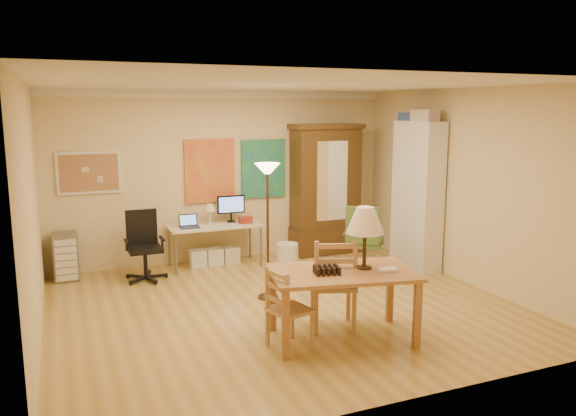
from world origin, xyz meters
name	(u,v)px	position (x,y,z in m)	size (l,w,h in m)	color
floor	(283,307)	(0.00, 0.00, 0.00)	(5.50, 5.50, 0.00)	#A7813B
crown_molding	(224,94)	(0.00, 2.46, 2.64)	(5.50, 0.08, 0.12)	white
corkboard	(89,173)	(-2.05, 2.47, 1.50)	(0.90, 0.04, 0.62)	#A5754D
art_panel_left	(210,171)	(-0.25, 2.47, 1.45)	(0.80, 0.04, 1.00)	gold
art_panel_right	(263,169)	(0.65, 2.47, 1.45)	(0.75, 0.04, 0.95)	#226A88
dining_table	(351,257)	(0.30, -1.15, 0.89)	(1.65, 1.18, 1.41)	#955B31
ladder_chair_back	(333,286)	(0.26, -0.85, 0.48)	(0.61, 0.59, 1.04)	#AD834F
ladder_chair_left	(287,311)	(-0.41, -1.14, 0.40)	(0.46, 0.47, 0.85)	#AD834F
torchiere_lamp	(267,191)	(-0.05, 0.38, 1.40)	(0.32, 0.32, 1.75)	#41291A
computer_desk	(216,240)	(-0.26, 2.15, 0.39)	(1.42, 0.62, 1.07)	beige
office_chair_black	(145,262)	(-1.40, 1.79, 0.27)	(0.61, 0.61, 0.99)	black
office_chair_green	(364,258)	(1.56, 0.73, 0.29)	(0.68, 0.68, 1.07)	slate
drawer_cart	(66,257)	(-2.45, 2.24, 0.34)	(0.34, 0.40, 0.67)	slate
armoire	(325,197)	(1.67, 2.24, 0.95)	(1.18, 0.56, 2.17)	#3D2910
bookshelf	(417,196)	(2.55, 0.87, 1.11)	(0.34, 0.90, 2.24)	white
wastebin	(287,257)	(0.66, 1.46, 0.21)	(0.33, 0.33, 0.42)	silver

